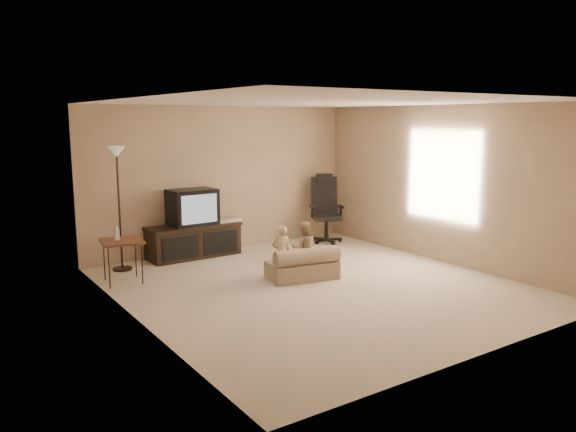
{
  "coord_description": "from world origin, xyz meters",
  "views": [
    {
      "loc": [
        -4.49,
        -5.99,
        2.28
      ],
      "look_at": [
        -0.06,
        0.6,
        0.9
      ],
      "focal_mm": 35.0,
      "sensor_mm": 36.0,
      "label": 1
    }
  ],
  "objects_px": {
    "side_table": "(121,241)",
    "floor_lamp": "(118,181)",
    "child_sofa": "(303,266)",
    "toddler_right": "(304,248)",
    "office_chair": "(326,218)",
    "tv_stand": "(194,229)",
    "toddler_left": "(281,252)"
  },
  "relations": [
    {
      "from": "child_sofa",
      "to": "toddler_left",
      "type": "xyz_separation_m",
      "value": [
        -0.26,
        0.18,
        0.2
      ]
    },
    {
      "from": "side_table",
      "to": "floor_lamp",
      "type": "height_order",
      "value": "floor_lamp"
    },
    {
      "from": "toddler_left",
      "to": "tv_stand",
      "type": "bearing_deg",
      "value": -61.0
    },
    {
      "from": "floor_lamp",
      "to": "toddler_right",
      "type": "xyz_separation_m",
      "value": [
        2.17,
        -1.73,
        -0.97
      ]
    },
    {
      "from": "child_sofa",
      "to": "toddler_right",
      "type": "xyz_separation_m",
      "value": [
        0.17,
        0.22,
        0.2
      ]
    },
    {
      "from": "office_chair",
      "to": "floor_lamp",
      "type": "xyz_separation_m",
      "value": [
        -3.82,
        0.13,
        0.92
      ]
    },
    {
      "from": "tv_stand",
      "to": "side_table",
      "type": "xyz_separation_m",
      "value": [
        -1.47,
        -0.83,
        0.12
      ]
    },
    {
      "from": "toddler_left",
      "to": "toddler_right",
      "type": "distance_m",
      "value": 0.43
    },
    {
      "from": "office_chair",
      "to": "floor_lamp",
      "type": "height_order",
      "value": "floor_lamp"
    },
    {
      "from": "tv_stand",
      "to": "floor_lamp",
      "type": "height_order",
      "value": "floor_lamp"
    },
    {
      "from": "floor_lamp",
      "to": "child_sofa",
      "type": "distance_m",
      "value": 3.04
    },
    {
      "from": "tv_stand",
      "to": "toddler_left",
      "type": "height_order",
      "value": "tv_stand"
    },
    {
      "from": "tv_stand",
      "to": "toddler_right",
      "type": "relative_size",
      "value": 2.02
    },
    {
      "from": "toddler_left",
      "to": "side_table",
      "type": "bearing_deg",
      "value": -14.5
    },
    {
      "from": "office_chair",
      "to": "side_table",
      "type": "height_order",
      "value": "office_chair"
    },
    {
      "from": "side_table",
      "to": "toddler_left",
      "type": "xyz_separation_m",
      "value": [
        1.95,
        -1.11,
        -0.2
      ]
    },
    {
      "from": "child_sofa",
      "to": "toddler_left",
      "type": "distance_m",
      "value": 0.37
    },
    {
      "from": "floor_lamp",
      "to": "toddler_left",
      "type": "bearing_deg",
      "value": -45.42
    },
    {
      "from": "office_chair",
      "to": "tv_stand",
      "type": "bearing_deg",
      "value": -160.54
    },
    {
      "from": "floor_lamp",
      "to": "child_sofa",
      "type": "xyz_separation_m",
      "value": [
        2.01,
        -1.96,
        -1.18
      ]
    },
    {
      "from": "tv_stand",
      "to": "toddler_right",
      "type": "distance_m",
      "value": 2.1
    },
    {
      "from": "tv_stand",
      "to": "toddler_right",
      "type": "height_order",
      "value": "tv_stand"
    },
    {
      "from": "tv_stand",
      "to": "child_sofa",
      "type": "relative_size",
      "value": 1.52
    },
    {
      "from": "toddler_left",
      "to": "toddler_right",
      "type": "bearing_deg",
      "value": -159.17
    },
    {
      "from": "toddler_left",
      "to": "office_chair",
      "type": "bearing_deg",
      "value": -126.31
    },
    {
      "from": "tv_stand",
      "to": "child_sofa",
      "type": "height_order",
      "value": "tv_stand"
    },
    {
      "from": "child_sofa",
      "to": "side_table",
      "type": "bearing_deg",
      "value": 160.03
    },
    {
      "from": "office_chair",
      "to": "child_sofa",
      "type": "xyz_separation_m",
      "value": [
        -1.81,
        -1.83,
        -0.26
      ]
    },
    {
      "from": "toddler_right",
      "to": "toddler_left",
      "type": "bearing_deg",
      "value": 30.51
    },
    {
      "from": "side_table",
      "to": "floor_lamp",
      "type": "bearing_deg",
      "value": 73.38
    },
    {
      "from": "side_table",
      "to": "toddler_left",
      "type": "bearing_deg",
      "value": -29.69
    },
    {
      "from": "tv_stand",
      "to": "floor_lamp",
      "type": "distance_m",
      "value": 1.57
    }
  ]
}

